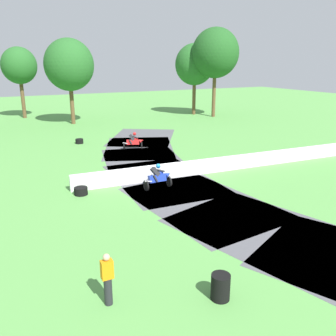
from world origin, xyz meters
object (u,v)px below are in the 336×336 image
(tire_stack_mid_b, at_px, (220,287))
(motorcycle_lead_red, at_px, (134,141))
(motorcycle_chase_blue, at_px, (158,177))
(tire_stack_mid_a, at_px, (81,191))
(traffic_cone, at_px, (222,161))
(tire_stack_near, at_px, (79,141))
(track_marshal, at_px, (108,279))

(tire_stack_mid_b, bearing_deg, motorcycle_lead_red, 75.82)
(motorcycle_chase_blue, height_order, tire_stack_mid_a, motorcycle_chase_blue)
(motorcycle_chase_blue, xyz_separation_m, traffic_cone, (6.00, 2.40, -0.43))
(motorcycle_lead_red, distance_m, tire_stack_mid_b, 19.27)
(tire_stack_near, distance_m, tire_stack_mid_b, 22.81)
(tire_stack_mid_b, height_order, track_marshal, track_marshal)
(tire_stack_near, bearing_deg, traffic_cone, -56.34)
(motorcycle_chase_blue, bearing_deg, motorcycle_lead_red, 76.51)
(motorcycle_chase_blue, relative_size, tire_stack_mid_b, 2.10)
(motorcycle_chase_blue, distance_m, traffic_cone, 6.47)
(tire_stack_mid_b, bearing_deg, track_marshal, 157.24)
(tire_stack_mid_a, distance_m, track_marshal, 9.37)
(motorcycle_chase_blue, height_order, tire_stack_mid_b, motorcycle_chase_blue)
(motorcycle_chase_blue, bearing_deg, tire_stack_near, 95.18)
(track_marshal, bearing_deg, traffic_cone, 42.79)
(motorcycle_lead_red, bearing_deg, traffic_cone, -60.42)
(motorcycle_lead_red, bearing_deg, track_marshal, -113.98)
(motorcycle_chase_blue, relative_size, track_marshal, 1.03)
(traffic_cone, bearing_deg, motorcycle_lead_red, 119.58)
(motorcycle_lead_red, distance_m, motorcycle_chase_blue, 9.37)
(tire_stack_mid_a, distance_m, traffic_cone, 10.19)
(tire_stack_mid_b, distance_m, track_marshal, 3.31)
(tire_stack_near, bearing_deg, tire_stack_mid_b, -93.36)
(motorcycle_lead_red, bearing_deg, tire_stack_near, 129.60)
(tire_stack_near, bearing_deg, track_marshal, -101.47)
(tire_stack_near, bearing_deg, tire_stack_mid_a, -103.26)
(track_marshal, xyz_separation_m, traffic_cone, (11.56, 10.70, -0.60))
(motorcycle_lead_red, relative_size, tire_stack_near, 2.63)
(motorcycle_lead_red, xyz_separation_m, traffic_cone, (3.81, -6.71, -0.43))
(motorcycle_lead_red, height_order, track_marshal, track_marshal)
(tire_stack_mid_a, relative_size, track_marshal, 0.43)
(tire_stack_near, xyz_separation_m, tire_stack_mid_a, (-2.89, -12.27, 0.00))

